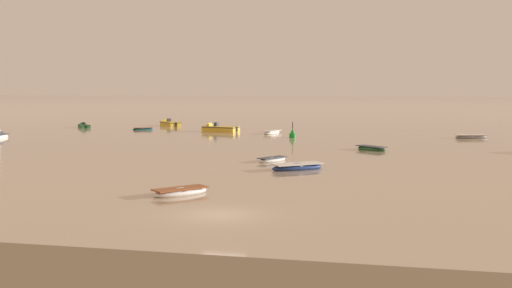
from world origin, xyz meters
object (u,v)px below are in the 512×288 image
(rowboat_moored_6, at_px, (273,160))
(rowboat_moored_7, at_px, (471,137))
(motorboat_moored_3, at_px, (169,124))
(rowboat_moored_2, at_px, (297,167))
(rowboat_moored_8, at_px, (180,192))
(rowboat_moored_0, at_px, (372,149))
(rowboat_moored_3, at_px, (272,132))
(channel_buoy, at_px, (293,134))
(rowboat_moored_1, at_px, (143,129))
(motorboat_moored_4, at_px, (83,126))
(motorboat_moored_2, at_px, (216,129))

(rowboat_moored_6, distance_m, rowboat_moored_7, 37.24)
(rowboat_moored_6, height_order, motorboat_moored_3, motorboat_moored_3)
(rowboat_moored_7, relative_size, motorboat_moored_3, 0.81)
(rowboat_moored_2, height_order, rowboat_moored_6, rowboat_moored_2)
(rowboat_moored_8, bearing_deg, motorboat_moored_3, 61.64)
(rowboat_moored_0, distance_m, rowboat_moored_3, 25.58)
(rowboat_moored_6, relative_size, channel_buoy, 1.50)
(rowboat_moored_2, bearing_deg, motorboat_moored_3, -97.03)
(rowboat_moored_7, bearing_deg, rowboat_moored_1, 156.53)
(rowboat_moored_0, bearing_deg, motorboat_moored_3, 177.65)
(rowboat_moored_6, relative_size, motorboat_moored_3, 0.62)
(rowboat_moored_2, bearing_deg, channel_buoy, -117.91)
(rowboat_moored_1, xyz_separation_m, rowboat_moored_7, (48.99, -5.25, 0.05))
(rowboat_moored_1, bearing_deg, rowboat_moored_2, -78.49)
(rowboat_moored_6, bearing_deg, motorboat_moored_4, -103.12)
(motorboat_moored_3, bearing_deg, rowboat_moored_3, -166.03)
(rowboat_moored_3, xyz_separation_m, rowboat_moored_6, (6.32, -32.85, -0.03))
(rowboat_moored_7, bearing_deg, channel_buoy, 172.78)
(rowboat_moored_3, distance_m, rowboat_moored_8, 51.52)
(channel_buoy, bearing_deg, motorboat_moored_3, 140.83)
(rowboat_moored_3, height_order, rowboat_moored_6, rowboat_moored_3)
(rowboat_moored_3, bearing_deg, channel_buoy, -131.59)
(motorboat_moored_3, distance_m, motorboat_moored_4, 14.55)
(rowboat_moored_2, xyz_separation_m, motorboat_moored_4, (-42.93, 44.32, -0.01))
(rowboat_moored_0, bearing_deg, rowboat_moored_6, -83.99)
(rowboat_moored_2, height_order, rowboat_moored_7, rowboat_moored_2)
(rowboat_moored_7, height_order, channel_buoy, channel_buoy)
(motorboat_moored_2, relative_size, rowboat_moored_6, 1.94)
(rowboat_moored_7, relative_size, channel_buoy, 1.98)
(rowboat_moored_8, xyz_separation_m, channel_buoy, (0.26, 44.92, 0.29))
(motorboat_moored_3, relative_size, motorboat_moored_4, 1.37)
(rowboat_moored_1, bearing_deg, rowboat_moored_8, -90.54)
(rowboat_moored_1, relative_size, motorboat_moored_3, 0.60)
(rowboat_moored_1, height_order, rowboat_moored_3, rowboat_moored_3)
(channel_buoy, bearing_deg, rowboat_moored_1, 159.69)
(rowboat_moored_0, distance_m, rowboat_moored_8, 32.62)
(rowboat_moored_2, bearing_deg, rowboat_moored_1, -90.51)
(rowboat_moored_0, bearing_deg, rowboat_moored_3, 167.44)
(motorboat_moored_2, xyz_separation_m, rowboat_moored_6, (15.63, -35.42, -0.16))
(rowboat_moored_6, bearing_deg, motorboat_moored_3, -118.19)
(motorboat_moored_3, distance_m, channel_buoy, 32.73)
(rowboat_moored_0, distance_m, channel_buoy, 17.97)
(rowboat_moored_6, bearing_deg, channel_buoy, -143.73)
(rowboat_moored_0, bearing_deg, rowboat_moored_2, -66.40)
(rowboat_moored_1, distance_m, channel_buoy, 27.22)
(rowboat_moored_3, xyz_separation_m, channel_buoy, (4.07, -6.45, 0.29))
(rowboat_moored_8, height_order, motorboat_moored_3, motorboat_moored_3)
(rowboat_moored_8, height_order, motorboat_moored_4, motorboat_moored_4)
(rowboat_moored_0, relative_size, rowboat_moored_7, 0.83)
(rowboat_moored_0, xyz_separation_m, rowboat_moored_1, (-36.43, 23.73, -0.03))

